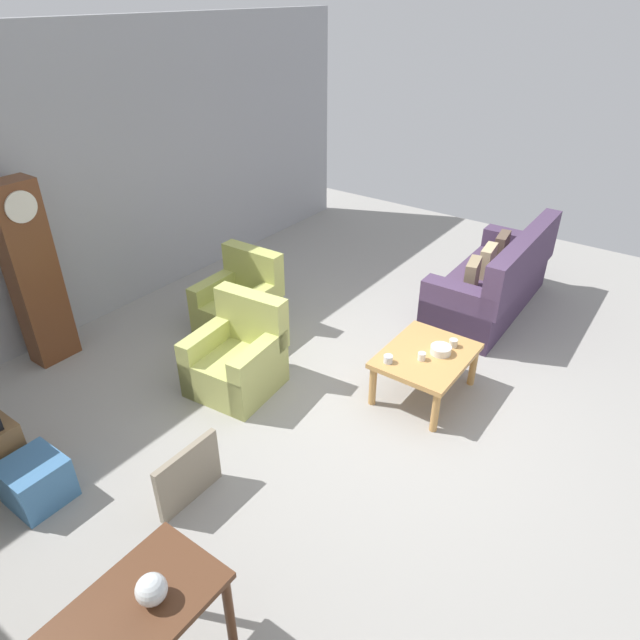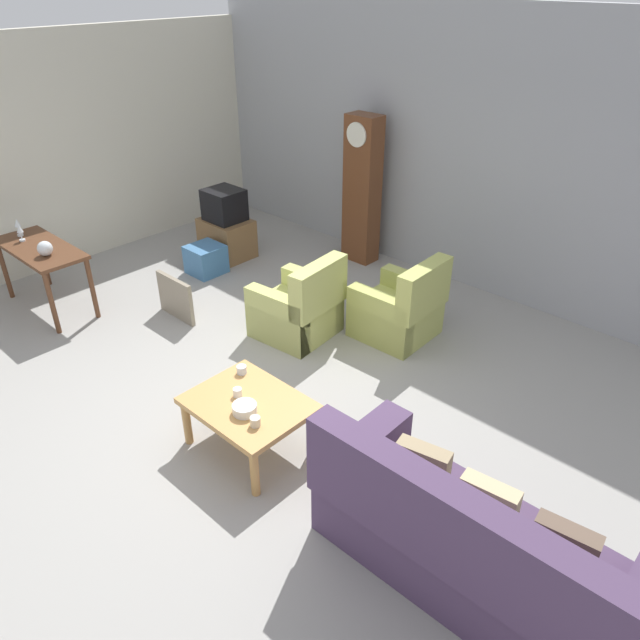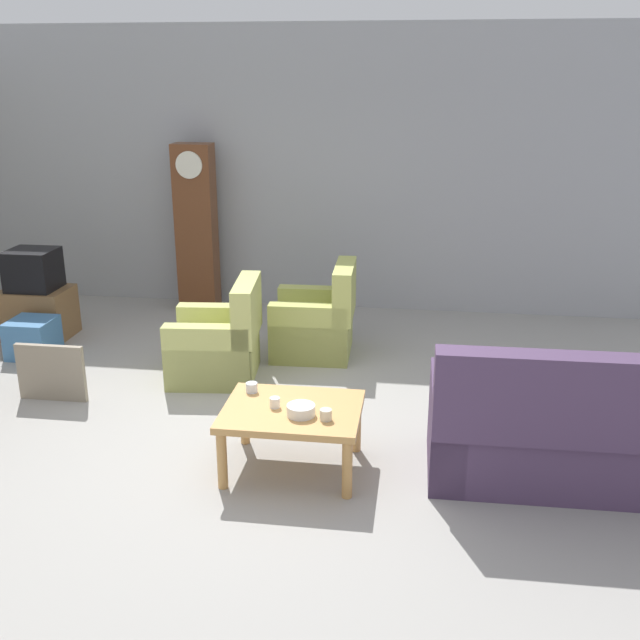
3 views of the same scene
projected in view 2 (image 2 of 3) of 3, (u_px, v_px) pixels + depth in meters
The scene contains 20 objects.
ground_plane at pixel (248, 407), 5.48m from camera, with size 10.40×10.40×0.00m, color #999691.
garage_door_wall at pixel (475, 155), 6.93m from camera, with size 8.40×0.16×3.20m, color #9EA0A5.
pegboard_wall_left at pixel (44, 156), 7.46m from camera, with size 0.12×6.40×2.88m, color beige.
couch_floral at pixel (472, 546), 3.74m from camera, with size 2.11×0.91×1.04m.
armchair_olive_near at pixel (299, 310), 6.42m from camera, with size 0.86×0.83×0.92m.
armchair_olive_far at pixel (400, 311), 6.40m from camera, with size 0.81×0.79×0.92m.
coffee_table_wood at pixel (249, 409), 4.83m from camera, with size 0.96×0.76×0.47m.
console_table_dark at pixel (41, 256), 6.76m from camera, with size 1.30×0.56×0.77m.
grandfather_clock at pixel (362, 190), 7.78m from camera, with size 0.44×0.30×1.93m.
tv_stand_cabinet at pixel (227, 238), 8.23m from camera, with size 0.68×0.52×0.53m, color brown.
tv_crt at pixel (224, 205), 7.99m from camera, with size 0.48×0.44×0.42m, color black.
framed_picture_leaning at pixel (176, 298), 6.76m from camera, with size 0.60×0.05×0.50m, color gray.
storage_box_blue at pixel (206, 259), 7.80m from camera, with size 0.42×0.43×0.37m, color teal.
glass_dome_cloche at pixel (45, 248), 6.46m from camera, with size 0.16×0.16×0.16m, color silver.
cup_white_porcelain at pixel (238, 392), 4.85m from camera, with size 0.07×0.07×0.07m, color white.
cup_blue_rimmed at pixel (242, 370), 5.12m from camera, with size 0.09×0.09×0.07m, color silver.
cup_cream_tall at pixel (255, 421), 4.53m from camera, with size 0.08×0.08×0.08m, color beige.
bowl_white_stacked at pixel (245, 409), 4.67m from camera, with size 0.19×0.19×0.08m, color white.
wine_glass_tall at pixel (18, 225), 6.90m from camera, with size 0.07×0.07×0.21m.
wine_glass_mid at pixel (20, 230), 6.78m from camera, with size 0.07×0.07×0.19m.
Camera 2 is at (3.42, -2.70, 3.49)m, focal length 33.55 mm.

